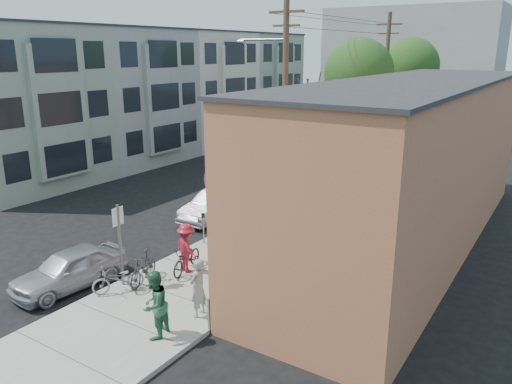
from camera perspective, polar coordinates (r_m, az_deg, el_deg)
The scene contains 27 objects.
ground at distance 21.90m, azimuth -10.70°, elevation -4.90°, with size 120.00×120.00×0.00m, color black.
sidewalk at distance 28.62m, azimuth 11.04°, elevation 0.24°, with size 4.50×58.00×0.15m, color #9E9E92.
cafe_building at distance 20.86m, azimuth 17.34°, elevation 3.07°, with size 6.60×20.20×6.61m.
apartment_row at distance 38.95m, azimuth -9.68°, elevation 11.07°, with size 6.30×32.00×9.00m.
end_cap_building at distance 59.01m, azimuth 17.27°, elevation 13.67°, with size 18.00×8.00×12.00m, color gray.
sign_post at distance 16.85m, azimuth -15.32°, elevation -5.01°, with size 0.07×0.45×2.80m.
parking_meter_near at distance 20.20m, azimuth -6.05°, elevation -3.54°, with size 0.14×0.14×1.24m.
parking_meter_far at distance 26.24m, azimuth 4.31°, elevation 1.11°, with size 0.14×0.14×1.24m.
utility_pole_near at distance 24.18m, azimuth 3.21°, elevation 10.52°, with size 3.57×0.28×10.00m.
utility_pole_far at distance 37.27m, azimuth 14.53°, elevation 11.88°, with size 1.80×0.28×10.00m.
tree_bare at distance 25.79m, azimuth 5.65°, elevation 4.38°, with size 0.24×0.24×4.79m.
tree_leafy_mid at distance 31.48m, azimuth 11.67°, elevation 13.13°, with size 4.18×4.18×8.25m.
tree_leafy_far at distance 41.47m, azimuth 17.20°, elevation 13.54°, with size 4.39×4.39×8.47m.
patio_chair_a at distance 17.43m, azimuth 1.50°, elevation -8.11°, with size 0.50×0.50×0.88m, color #134529, non-canonical shape.
patio_chair_b at distance 16.02m, azimuth -2.20°, elevation -10.41°, with size 0.50×0.50×0.88m, color #134529, non-canonical shape.
patron_grey at distance 14.85m, azimuth -6.65°, elevation -10.80°, with size 0.65×0.43×1.79m, color gray.
patron_green at distance 14.00m, azimuth -11.54°, elevation -12.52°, with size 0.93×0.72×1.91m, color #296645.
cyclist at distance 17.69m, azimuth -7.94°, elevation -6.35°, with size 1.14×0.65×1.76m, color maroon.
cyclist_bike at distance 17.84m, azimuth -7.90°, elevation -7.52°, with size 0.65×1.86×0.98m, color black.
parked_bike_a at distance 17.23m, azimuth -12.77°, elevation -8.45°, with size 0.52×1.82×1.10m, color black.
parked_bike_b at distance 16.89m, azimuth -15.46°, elevation -9.58°, with size 0.58×1.66×0.87m, color gray.
car_0 at distance 17.92m, azimuth -20.53°, elevation -8.24°, with size 1.57×3.91×1.33m, color #B0B0B8.
car_1 at distance 23.49m, azimuth -4.72°, elevation -1.49°, with size 1.42×4.06×1.34m, color #A7A9AF.
car_2 at distance 27.52m, azimuth 2.30°, elevation 1.43°, with size 2.21×5.43×1.58m, color black.
car_3 at distance 32.81m, azimuth 6.86°, elevation 3.65°, with size 2.48×5.38×1.49m, color #93959A.
car_4 at distance 37.57m, azimuth 11.21°, elevation 4.97°, with size 1.50×4.31×1.42m, color #A0A1A7.
bus at distance 42.84m, azimuth 9.06°, elevation 7.41°, with size 2.42×10.35×2.88m, color white.
Camera 1 is at (14.29, -14.69, 7.72)m, focal length 35.00 mm.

